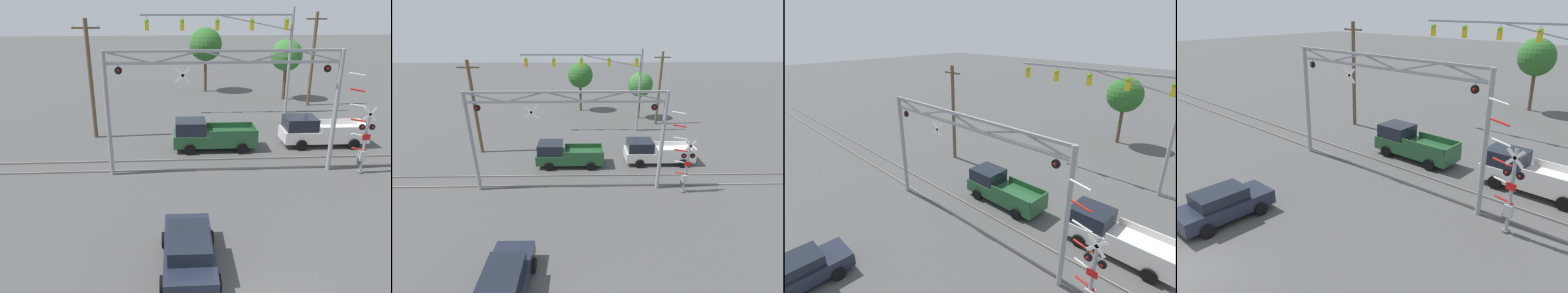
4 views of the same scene
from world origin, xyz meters
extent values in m
cube|color=gray|center=(0.00, 11.58, 0.05)|extent=(80.00, 0.08, 0.10)
cube|color=gray|center=(0.00, 13.01, 0.05)|extent=(80.00, 0.08, 0.10)
cylinder|color=gray|center=(-6.17, 11.29, 3.42)|extent=(0.25, 0.25, 6.84)
cylinder|color=gray|center=(6.17, 11.29, 3.42)|extent=(0.25, 0.25, 6.84)
cube|color=gray|center=(0.00, 11.29, 6.18)|extent=(12.60, 0.14, 0.14)
cube|color=gray|center=(0.00, 11.29, 6.77)|extent=(12.60, 0.14, 0.14)
cube|color=gray|center=(-4.94, 11.29, 6.48)|extent=(2.49, 0.08, 0.67)
cube|color=gray|center=(-2.47, 11.29, 6.48)|extent=(2.49, 0.08, 0.67)
cube|color=gray|center=(0.00, 11.29, 6.48)|extent=(2.49, 0.08, 0.67)
cube|color=gray|center=(2.47, 11.29, 6.48)|extent=(2.49, 0.08, 0.67)
cube|color=gray|center=(4.94, 11.29, 6.48)|extent=(2.49, 0.08, 0.67)
cylinder|color=black|center=(-5.45, 11.29, 5.82)|extent=(0.38, 0.10, 0.38)
sphere|color=#590C0C|center=(-5.45, 11.22, 5.82)|extent=(0.18, 0.18, 0.18)
cylinder|color=gray|center=(-5.45, 11.29, 6.06)|extent=(0.04, 0.04, 0.10)
cylinder|color=black|center=(5.45, 11.29, 5.82)|extent=(0.38, 0.10, 0.38)
sphere|color=#590C0C|center=(5.45, 11.22, 5.82)|extent=(0.18, 0.18, 0.18)
cylinder|color=gray|center=(5.45, 11.29, 6.06)|extent=(0.04, 0.04, 0.10)
cube|color=white|center=(-2.16, 11.19, 5.56)|extent=(0.88, 0.03, 0.88)
cube|color=white|center=(-2.16, 11.19, 5.56)|extent=(0.88, 0.03, 0.88)
cylinder|color=black|center=(-2.16, 11.17, 5.56)|extent=(0.04, 0.04, 0.02)
cylinder|color=gray|center=(7.81, 10.71, 1.92)|extent=(0.16, 0.16, 3.84)
cylinder|color=#59595B|center=(7.81, 10.71, 0.05)|extent=(0.35, 0.35, 0.10)
cube|color=white|center=(7.81, 10.60, 3.49)|extent=(0.78, 0.03, 0.78)
cube|color=white|center=(7.81, 10.60, 3.49)|extent=(0.78, 0.03, 0.78)
cylinder|color=black|center=(7.81, 10.58, 3.49)|extent=(0.04, 0.04, 0.02)
cylinder|color=black|center=(7.53, 10.71, 2.74)|extent=(0.32, 0.09, 0.32)
sphere|color=#590C0C|center=(7.53, 10.65, 2.74)|extent=(0.16, 0.16, 0.16)
cylinder|color=black|center=(8.09, 10.71, 2.74)|extent=(0.32, 0.09, 0.32)
sphere|color=#590C0C|center=(8.09, 10.65, 2.74)|extent=(0.16, 0.16, 0.16)
cube|color=gray|center=(7.81, 10.71, 2.74)|extent=(0.64, 0.06, 0.06)
cube|color=red|center=(7.81, 10.61, 2.19)|extent=(0.44, 0.02, 0.32)
cube|color=#B2B2B7|center=(7.81, 10.71, 1.05)|extent=(0.36, 0.28, 0.56)
cylinder|color=red|center=(7.56, 10.71, 1.47)|extent=(0.85, 0.09, 0.24)
cylinder|color=white|center=(7.41, 10.71, 2.30)|extent=(0.85, 0.09, 0.24)
cylinder|color=red|center=(7.26, 10.71, 3.13)|extent=(0.85, 0.09, 0.24)
cylinder|color=white|center=(7.12, 10.71, 3.96)|extent=(0.85, 0.09, 0.24)
cylinder|color=red|center=(6.97, 10.71, 4.79)|extent=(0.85, 0.09, 0.24)
cylinder|color=white|center=(6.82, 10.71, 5.62)|extent=(0.85, 0.09, 0.24)
cube|color=#3F3F42|center=(7.69, 10.71, 0.71)|extent=(0.24, 0.12, 0.36)
cylinder|color=gray|center=(6.97, 23.18, 4.34)|extent=(0.24, 0.24, 8.68)
cube|color=gray|center=(0.89, 23.18, 8.08)|extent=(12.17, 0.14, 0.14)
cube|color=gray|center=(3.93, 23.18, 7.48)|extent=(6.10, 0.08, 1.28)
cylinder|color=gray|center=(-4.69, 23.18, 7.93)|extent=(0.04, 0.04, 0.30)
cube|color=gold|center=(-4.69, 23.18, 7.35)|extent=(0.30, 0.26, 0.88)
sphere|color=green|center=(-4.69, 23.02, 7.65)|extent=(0.18, 0.18, 0.18)
cylinder|color=gray|center=(-1.90, 23.18, 7.93)|extent=(0.04, 0.04, 0.30)
cube|color=gold|center=(-1.90, 23.18, 7.35)|extent=(0.30, 0.26, 0.88)
sphere|color=green|center=(-1.90, 23.02, 7.65)|extent=(0.18, 0.18, 0.18)
cylinder|color=gray|center=(0.89, 23.18, 7.93)|extent=(0.04, 0.04, 0.30)
cube|color=gold|center=(0.89, 23.18, 7.35)|extent=(0.30, 0.26, 0.88)
sphere|color=green|center=(0.89, 23.02, 7.65)|extent=(0.18, 0.18, 0.18)
cylinder|color=gray|center=(3.68, 23.18, 7.93)|extent=(0.04, 0.04, 0.30)
cube|color=gold|center=(3.68, 23.18, 7.35)|extent=(0.30, 0.26, 0.88)
sphere|color=green|center=(3.68, 23.02, 7.65)|extent=(0.18, 0.18, 0.18)
cylinder|color=gray|center=(6.47, 23.18, 7.93)|extent=(0.04, 0.04, 0.30)
cube|color=gold|center=(6.47, 23.18, 7.35)|extent=(0.30, 0.26, 0.88)
sphere|color=green|center=(6.47, 23.02, 7.65)|extent=(0.18, 0.18, 0.18)
cube|color=#23512D|center=(-0.06, 14.91, 0.76)|extent=(5.36, 1.91, 0.79)
cube|color=black|center=(-1.62, 14.91, 1.57)|extent=(1.93, 1.76, 0.84)
cube|color=#23512D|center=(1.01, 13.99, 1.34)|extent=(3.02, 0.08, 0.38)
cube|color=#23512D|center=(1.01, 15.82, 1.34)|extent=(3.02, 0.08, 0.38)
cube|color=#23512D|center=(2.57, 14.91, 1.34)|extent=(0.10, 1.83, 0.38)
cylinder|color=black|center=(-1.72, 13.94, 0.36)|extent=(0.73, 0.24, 0.73)
cylinder|color=black|center=(-1.72, 15.87, 0.36)|extent=(0.73, 0.24, 0.73)
cylinder|color=black|center=(1.60, 13.94, 0.36)|extent=(0.73, 0.24, 0.73)
cylinder|color=black|center=(1.60, 15.87, 0.36)|extent=(0.73, 0.24, 0.73)
cube|color=silver|center=(7.31, 15.27, 0.76)|extent=(5.61, 1.91, 0.79)
cube|color=black|center=(5.67, 15.27, 1.57)|extent=(2.03, 1.76, 0.84)
cube|color=silver|center=(8.43, 14.35, 1.34)|extent=(3.19, 0.08, 0.38)
cube|color=silver|center=(8.43, 16.18, 1.34)|extent=(3.19, 0.08, 0.38)
cube|color=silver|center=(10.07, 15.27, 1.34)|extent=(0.10, 1.83, 0.38)
cylinder|color=black|center=(5.57, 14.30, 0.36)|extent=(0.73, 0.24, 0.73)
cylinder|color=black|center=(5.57, 16.23, 0.36)|extent=(0.73, 0.24, 0.73)
cylinder|color=black|center=(9.05, 14.30, 0.36)|extent=(0.73, 0.24, 0.73)
cylinder|color=black|center=(9.05, 16.23, 0.36)|extent=(0.73, 0.24, 0.73)
cube|color=#1E2333|center=(-2.19, 3.11, 0.63)|extent=(1.78, 4.25, 0.65)
cube|color=black|center=(-2.19, 2.94, 1.22)|extent=(1.51, 2.21, 0.53)
cylinder|color=black|center=(-3.10, 4.39, 0.31)|extent=(0.24, 0.62, 0.62)
cylinder|color=black|center=(-1.29, 4.39, 0.31)|extent=(0.24, 0.62, 0.62)
cylinder|color=brown|center=(-8.26, 17.64, 4.05)|extent=(0.28, 0.28, 8.10)
cube|color=brown|center=(-8.26, 17.64, 7.50)|extent=(1.80, 0.12, 0.12)
cylinder|color=silver|center=(-9.08, 17.64, 7.60)|extent=(0.08, 0.08, 0.12)
cylinder|color=silver|center=(-7.44, 17.64, 7.60)|extent=(0.08, 0.08, 0.12)
cylinder|color=brown|center=(9.76, 25.53, 4.13)|extent=(0.28, 0.28, 8.25)
cube|color=brown|center=(9.76, 25.53, 7.65)|extent=(1.80, 0.12, 0.12)
cylinder|color=silver|center=(8.94, 25.53, 7.75)|extent=(0.08, 0.08, 0.12)
cylinder|color=silver|center=(10.58, 25.53, 7.75)|extent=(0.08, 0.08, 0.12)
cylinder|color=brown|center=(8.08, 27.88, 1.62)|extent=(0.32, 0.32, 3.24)
sphere|color=#387533|center=(8.08, 27.88, 4.29)|extent=(2.99, 2.99, 2.99)
cylinder|color=brown|center=(0.67, 31.78, 1.86)|extent=(0.32, 0.32, 3.73)
sphere|color=#2D6628|center=(0.67, 31.78, 4.90)|extent=(3.36, 3.36, 3.36)
camera|label=1|loc=(-2.59, -8.39, 9.21)|focal=35.00mm
camera|label=2|loc=(1.04, -4.41, 9.97)|focal=24.00mm
camera|label=3|loc=(11.09, 1.14, 10.97)|focal=28.00mm
camera|label=4|loc=(13.07, -3.67, 9.20)|focal=35.00mm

